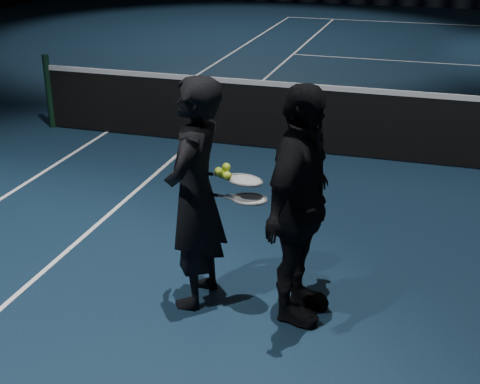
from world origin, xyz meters
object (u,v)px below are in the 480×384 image
at_px(racket_lower, 249,199).
at_px(racket_upper, 245,180).
at_px(player_a, 195,195).
at_px(tennis_balls, 225,172).
at_px(player_b, 299,207).

xyz_separation_m(racket_lower, racket_upper, (-0.05, 0.04, 0.14)).
height_order(racket_lower, racket_upper, racket_upper).
height_order(player_a, tennis_balls, player_a).
bearing_deg(racket_lower, racket_upper, 141.34).
distance_m(player_b, racket_upper, 0.48).
relative_size(player_a, racket_upper, 2.84).
distance_m(player_a, player_b, 0.85).
relative_size(racket_lower, tennis_balls, 5.67).
bearing_deg(tennis_balls, racket_upper, 14.34).
distance_m(player_a, racket_upper, 0.43).
distance_m(player_a, racket_lower, 0.45).
distance_m(player_b, racket_lower, 0.40).
bearing_deg(player_a, racket_upper, 98.27).
height_order(racket_lower, tennis_balls, tennis_balls).
bearing_deg(player_a, tennis_balls, 93.69).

